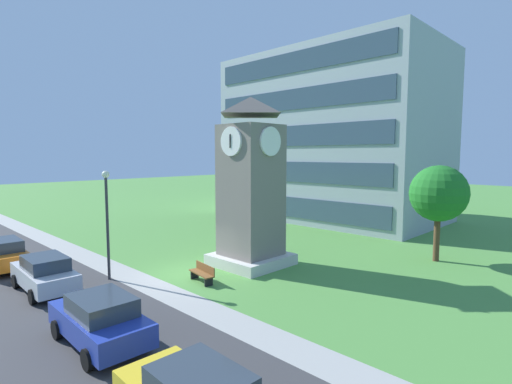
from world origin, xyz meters
TOP-DOWN VIEW (x-y plane):
  - ground_plane at (0.00, 0.00)m, footprint 160.00×160.00m
  - street_asphalt at (0.00, -6.62)m, footprint 120.00×7.20m
  - kerb_strip at (0.00, -2.22)m, footprint 120.00×1.60m
  - office_building at (-5.15, 21.61)m, footprint 20.10×12.18m
  - clock_tower at (1.14, 3.77)m, footprint 3.86×3.86m
  - park_bench at (1.64, -0.13)m, footprint 1.85×0.76m
  - street_lamp at (-2.09, -3.20)m, footprint 0.36×0.36m
  - tree_near_tower at (8.53, 12.01)m, footprint 3.32×3.32m
  - parked_car_orange at (-8.03, -6.51)m, footprint 4.75×2.12m
  - parked_car_silver at (-2.51, -6.07)m, footprint 4.57×2.05m
  - parked_car_blue at (4.29, -6.47)m, footprint 4.46×2.16m

SIDE VIEW (x-z plane):
  - ground_plane at x=0.00m, z-range 0.00..0.00m
  - kerb_strip at x=0.00m, z-range 0.00..0.01m
  - street_asphalt at x=0.00m, z-range 0.00..0.01m
  - park_bench at x=1.64m, z-range 0.02..0.90m
  - parked_car_silver at x=-2.51m, z-range 0.02..1.71m
  - parked_car_blue at x=4.29m, z-range 0.02..1.71m
  - parked_car_orange at x=-8.03m, z-range 0.02..1.71m
  - street_lamp at x=-2.09m, z-range 0.69..6.22m
  - tree_near_tower at x=8.53m, z-range 1.18..6.90m
  - clock_tower at x=1.14m, z-range -0.54..9.00m
  - office_building at x=-5.15m, z-range 0.00..16.00m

